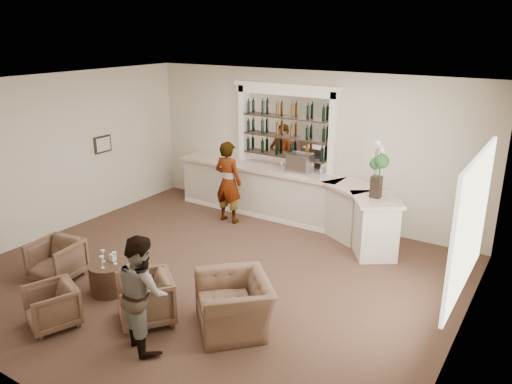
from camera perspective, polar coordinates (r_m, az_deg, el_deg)
ground at (r=8.93m, az=-4.99°, el=-9.55°), size 8.00×8.00×0.00m
room_shell at (r=8.57m, az=-1.66°, el=6.03°), size 8.04×7.02×3.32m
bar_counter at (r=11.09m, az=3.68°, el=-0.58°), size 5.72×1.80×1.14m
back_bar_alcove at (r=11.22m, az=3.36°, el=7.36°), size 2.64×0.25×3.00m
cocktail_table at (r=8.65m, az=-16.47°, el=-9.40°), size 0.63×0.63×0.50m
sommelier at (r=11.00m, az=-3.20°, el=1.14°), size 0.68×0.45×1.83m
guest at (r=6.93m, az=-12.89°, el=-11.11°), size 0.97×0.89×1.62m
armchair_left at (r=9.33m, az=-21.83°, el=-7.22°), size 0.84×0.86×0.70m
armchair_center at (r=7.99m, az=-22.30°, el=-12.00°), size 0.88×0.89×0.63m
armchair_right at (r=7.68m, az=-12.53°, el=-11.86°), size 1.10×1.10×0.72m
armchair_far at (r=7.36m, az=-2.50°, el=-12.68°), size 1.53×1.53×0.75m
espresso_machine at (r=10.84m, az=5.04°, el=3.26°), size 0.50×0.42×0.43m
flower_vase at (r=9.41m, az=13.75°, el=2.92°), size 0.28×0.28×1.08m
wine_glass_bar_left at (r=10.99m, az=2.97°, el=2.91°), size 0.07×0.07×0.21m
wine_glass_bar_right at (r=10.50m, az=7.44°, el=2.04°), size 0.07×0.07×0.21m
wine_glass_tbl_a at (r=8.60m, az=-17.07°, el=-7.00°), size 0.07×0.07×0.21m
wine_glass_tbl_b at (r=8.47m, az=-15.83°, el=-7.27°), size 0.07×0.07×0.21m
wine_glass_tbl_c at (r=8.39m, az=-17.17°, el=-7.65°), size 0.07×0.07×0.21m
napkin_holder at (r=8.61m, az=-16.05°, el=-7.20°), size 0.08×0.08×0.12m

